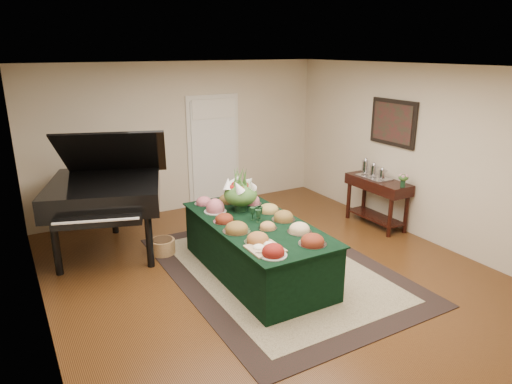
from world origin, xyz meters
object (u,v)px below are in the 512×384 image
floral_centerpiece (241,190)px  mahogany_sideboard (378,190)px  grand_piano (106,191)px  buffet_table (256,248)px

floral_centerpiece → mahogany_sideboard: size_ratio=0.42×
floral_centerpiece → grand_piano: bearing=143.2°
grand_piano → floral_centerpiece: bearing=-36.8°
buffet_table → floral_centerpiece: 0.84m
grand_piano → mahogany_sideboard: size_ratio=1.86×
mahogany_sideboard → grand_piano: bearing=164.2°
mahogany_sideboard → buffet_table: bearing=-168.9°
floral_centerpiece → mahogany_sideboard: (2.61, -0.00, -0.40)m
floral_centerpiece → grand_piano: size_ratio=0.22×
buffet_table → mahogany_sideboard: (2.66, 0.52, 0.26)m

